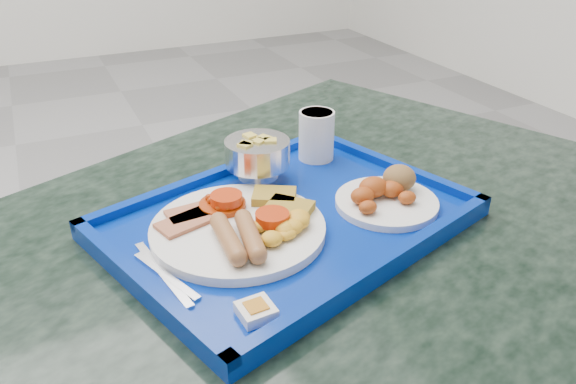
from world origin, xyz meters
The scene contains 10 objects.
floor centered at (0.00, 0.00, 0.00)m, with size 6.00×6.00×0.00m, color gray.
table centered at (0.45, -1.12, 0.56)m, with size 1.44×1.22×0.76m.
tray centered at (0.45, -1.11, 0.77)m, with size 0.58×0.49×0.03m.
main_plate centered at (0.38, -1.12, 0.79)m, with size 0.24×0.24×0.04m.
bread_plate centered at (0.60, -1.13, 0.79)m, with size 0.15×0.15×0.05m.
fruit_bowl centered at (0.46, -0.98, 0.82)m, with size 0.10×0.10×0.07m.
juice_cup centered at (0.58, -0.95, 0.82)m, with size 0.06×0.06×0.08m.
spoon centered at (0.28, -1.12, 0.78)m, with size 0.08×0.16×0.01m.
knife centered at (0.25, -1.17, 0.78)m, with size 0.01×0.15×0.00m, color silver.
jam_packet centered at (0.33, -1.29, 0.78)m, with size 0.04×0.04×0.02m.
Camera 1 is at (0.16, -1.73, 1.19)m, focal length 35.00 mm.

